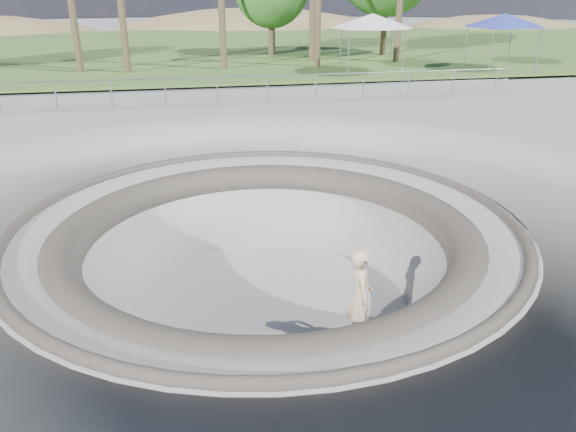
% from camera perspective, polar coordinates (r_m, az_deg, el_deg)
% --- Properties ---
extents(ground, '(180.00, 180.00, 0.00)m').
position_cam_1_polar(ground, '(11.37, -2.24, -0.66)').
color(ground, gray).
rests_on(ground, ground).
extents(skate_bowl, '(14.00, 14.00, 4.10)m').
position_cam_1_polar(skate_bowl, '(12.20, -2.11, -8.60)').
color(skate_bowl, gray).
rests_on(skate_bowl, ground).
extents(grass_strip, '(180.00, 36.00, 0.12)m').
position_cam_1_polar(grass_strip, '(44.58, -9.55, 16.55)').
color(grass_strip, '#385C24').
rests_on(grass_strip, ground).
extents(distant_hills, '(103.20, 45.00, 28.60)m').
position_cam_1_polar(distant_hills, '(68.70, -6.78, 12.51)').
color(distant_hills, brown).
rests_on(distant_hills, ground).
extents(safety_railing, '(25.00, 0.06, 1.03)m').
position_cam_1_polar(safety_railing, '(22.72, -7.23, 12.63)').
color(safety_railing, gray).
rests_on(safety_railing, ground).
extents(skateboard, '(0.80, 0.45, 0.08)m').
position_cam_1_polar(skateboard, '(11.05, 7.10, -12.46)').
color(skateboard, '#955D3B').
rests_on(skateboard, ground).
extents(skater, '(0.53, 0.74, 1.89)m').
position_cam_1_polar(skater, '(10.53, 7.35, -8.16)').
color(skater, '#DBAF8E').
rests_on(skater, skateboard).
extents(canopy_white, '(5.73, 5.73, 2.92)m').
position_cam_1_polar(canopy_white, '(30.10, 8.57, 19.01)').
color(canopy_white, gray).
rests_on(canopy_white, ground).
extents(canopy_blue, '(5.68, 5.68, 2.87)m').
position_cam_1_polar(canopy_blue, '(33.25, 21.17, 18.04)').
color(canopy_blue, gray).
rests_on(canopy_blue, ground).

